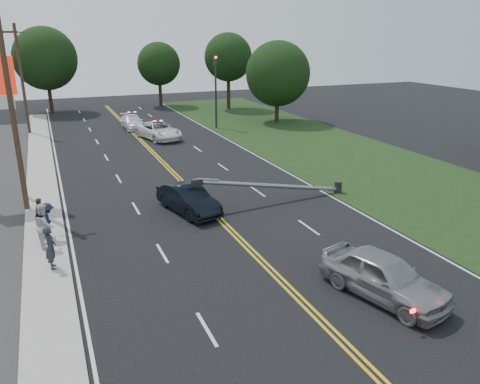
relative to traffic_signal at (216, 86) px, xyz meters
name	(u,v)px	position (x,y,z in m)	size (l,w,h in m)	color
ground	(279,279)	(-8.30, -30.00, -4.21)	(120.00, 120.00, 0.00)	black
sidewalk	(44,220)	(-16.70, -20.00, -4.15)	(1.80, 70.00, 0.12)	#ADA89C
grass_verge	(388,174)	(5.20, -20.00, -4.20)	(12.00, 80.00, 0.01)	black
centerline_yellow	(200,199)	(-8.30, -20.00, -4.19)	(0.36, 80.00, 0.00)	gold
traffic_signal	(216,86)	(0.00, 0.00, 0.00)	(0.28, 0.41, 7.05)	#2D2D30
fallen_streetlight	(281,186)	(-4.11, -22.00, -3.29)	(9.36, 0.44, 1.91)	#2D2D30
utility_pole_mid	(13,117)	(-17.50, -18.00, 0.88)	(1.60, 0.28, 10.00)	#382619
utility_pole_far	(22,79)	(-17.50, 4.00, 0.88)	(1.60, 0.28, 10.00)	#382619
tree_6	(45,59)	(-15.09, 16.77, 2.09)	(7.29, 7.29, 9.95)	black
tree_7	(159,64)	(-1.62, 16.92, 1.16)	(5.45, 5.45, 8.11)	black
tree_8	(228,57)	(5.76, 11.27, 2.10)	(5.88, 5.88, 9.26)	black
tree_9	(278,74)	(7.19, 0.66, 0.87)	(6.78, 6.78, 8.48)	black
crashed_sedan	(188,199)	(-9.47, -21.64, -3.47)	(1.57, 4.49, 1.48)	black
waiting_sedan	(384,276)	(-5.42, -32.57, -3.37)	(1.98, 4.91, 1.67)	gray
emergency_a	(158,131)	(-6.64, -2.92, -3.45)	(2.51, 5.45, 1.51)	white
emergency_b	(133,122)	(-7.90, 2.93, -3.55)	(1.85, 4.54, 1.32)	white
bystander_a	(50,248)	(-16.45, -25.80, -3.19)	(0.66, 0.43, 1.80)	#292A31
bystander_b	(44,225)	(-16.64, -23.50, -3.08)	(0.97, 0.76, 2.00)	silver
bystander_c	(48,221)	(-16.46, -22.72, -3.21)	(1.13, 0.65, 1.74)	#162038
bystander_d	(40,213)	(-16.80, -21.24, -3.31)	(0.91, 0.38, 1.55)	#504340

